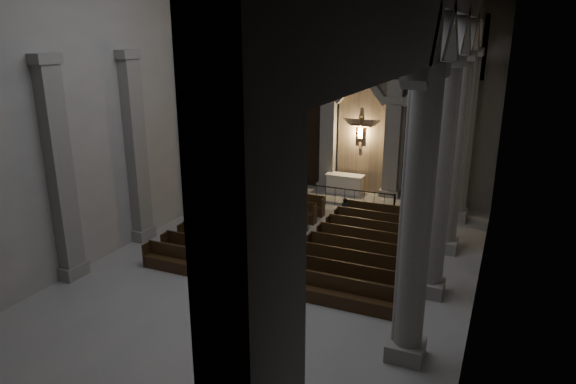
% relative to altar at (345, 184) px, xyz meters
% --- Properties ---
extents(room, '(24.00, 24.10, 12.00)m').
position_rel_altar_xyz_m(room, '(0.61, -11.08, 6.92)').
color(room, gray).
rests_on(room, ground).
extents(sanctuary_wall, '(14.00, 0.77, 12.00)m').
position_rel_altar_xyz_m(sanctuary_wall, '(0.61, 0.45, 5.94)').
color(sanctuary_wall, gray).
rests_on(sanctuary_wall, ground).
extents(right_arcade, '(1.00, 24.00, 12.00)m').
position_rel_altar_xyz_m(right_arcade, '(6.11, -9.75, 7.15)').
color(right_arcade, gray).
rests_on(right_arcade, ground).
extents(left_pilasters, '(0.60, 13.00, 8.03)m').
position_rel_altar_xyz_m(left_pilasters, '(-6.14, -7.58, 3.23)').
color(left_pilasters, gray).
rests_on(left_pilasters, ground).
extents(sanctuary_step, '(8.50, 2.60, 0.15)m').
position_rel_altar_xyz_m(sanctuary_step, '(0.61, -0.48, -0.60)').
color(sanctuary_step, gray).
rests_on(sanctuary_step, ground).
extents(altar, '(2.07, 0.83, 1.05)m').
position_rel_altar_xyz_m(altar, '(0.00, 0.00, 0.00)').
color(altar, silver).
rests_on(altar, sanctuary_step).
extents(altar_rail, '(5.26, 0.09, 1.03)m').
position_rel_altar_xyz_m(altar_rail, '(0.61, -1.94, 0.01)').
color(altar_rail, black).
rests_on(altar_rail, ground).
extents(candle_stand_left, '(0.24, 0.24, 1.41)m').
position_rel_altar_xyz_m(candle_stand_left, '(-1.79, -2.09, -0.29)').
color(candle_stand_left, olive).
rests_on(candle_stand_left, ground).
extents(candle_stand_right, '(0.22, 0.22, 1.27)m').
position_rel_altar_xyz_m(candle_stand_right, '(4.11, -1.96, -0.33)').
color(candle_stand_right, olive).
rests_on(candle_stand_right, ground).
extents(pews, '(9.81, 8.43, 0.98)m').
position_rel_altar_xyz_m(pews, '(0.61, -7.68, -0.36)').
color(pews, black).
rests_on(pews, ground).
extents(worshipper, '(0.46, 0.33, 1.21)m').
position_rel_altar_xyz_m(worshipper, '(1.31, -4.09, -0.07)').
color(worshipper, black).
rests_on(worshipper, ground).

